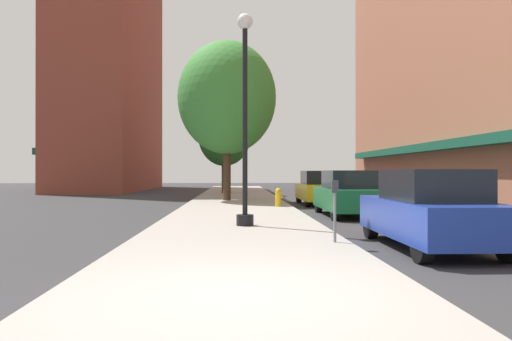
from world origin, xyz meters
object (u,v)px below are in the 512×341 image
fire_hydrant (278,197)px  car_blue (430,210)px  tree_mid (227,98)px  car_yellow (319,188)px  parking_meter_near (335,203)px  lamppost (245,115)px  tree_near (225,136)px  car_green (348,194)px

fire_hydrant → car_blue: bearing=-78.2°
tree_mid → car_blue: 16.68m
car_yellow → parking_meter_near: bearing=-98.8°
lamppost → fire_hydrant: bearing=77.8°
tree_mid → parking_meter_near: bearing=-80.3°
lamppost → tree_near: 20.16m
fire_hydrant → tree_mid: tree_mid is taller
tree_near → car_yellow: size_ratio=1.42×
lamppost → tree_near: tree_near is taller
fire_hydrant → car_green: 4.01m
tree_near → lamppost: bearing=-87.0°
fire_hydrant → parking_meter_near: 10.49m
tree_mid → car_blue: bearing=-73.6°
tree_near → car_yellow: bearing=-64.5°
fire_hydrant → car_green: car_green is taller
tree_near → car_green: bearing=-73.3°
lamppost → car_blue: (3.80, -3.46, -2.39)m
parking_meter_near → tree_near: tree_near is taller
car_blue → car_green: (0.00, 7.39, 0.00)m
car_yellow → tree_near: bearing=115.2°
lamppost → fire_hydrant: size_ratio=7.47×
parking_meter_near → tree_mid: size_ratio=0.16×
lamppost → tree_mid: size_ratio=0.71×
lamppost → parking_meter_near: bearing=-60.2°
car_green → parking_meter_near: bearing=-104.7°
parking_meter_near → car_yellow: size_ratio=0.30×
tree_mid → car_yellow: tree_mid is taller
tree_mid → tree_near: bearing=92.3°
car_green → car_blue: bearing=-89.4°
fire_hydrant → car_blue: (2.23, -10.71, 0.29)m
parking_meter_near → tree_mid: tree_mid is taller
fire_hydrant → tree_near: bearing=101.5°
lamppost → parking_meter_near: size_ratio=4.50×
tree_mid → car_blue: (4.53, -15.35, -4.69)m
car_green → car_yellow: (0.00, 6.01, 0.00)m
car_blue → fire_hydrant: bearing=101.7°
fire_hydrant → tree_near: 13.60m
lamppost → tree_near: bearing=93.0°
fire_hydrant → tree_mid: bearing=116.4°
parking_meter_near → tree_mid: bearing=99.7°
tree_mid → car_blue: size_ratio=1.94×
car_blue → car_yellow: (0.00, 13.40, 0.00)m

